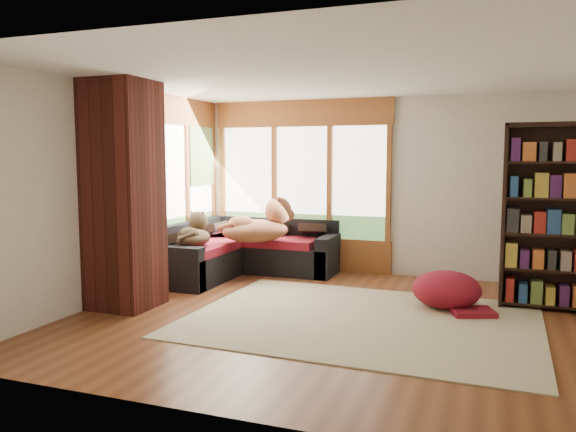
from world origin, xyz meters
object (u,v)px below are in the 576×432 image
Objects in this scene: area_rug at (362,319)px; dog_brindle at (194,231)px; dog_tan at (261,222)px; bookshelf at (544,217)px; brick_chimney at (124,195)px; sectional_sofa at (236,254)px; pouf at (447,288)px.

dog_brindle is (-2.55, 0.93, 0.73)m from area_rug.
bookshelf is at bearing -47.46° from dog_tan.
dog_tan is at bearing 65.81° from brick_chimney.
bookshelf is (1.83, 1.15, 1.05)m from area_rug.
brick_chimney reaches higher than sectional_sofa.
dog_tan is (-1.83, 1.57, 0.81)m from area_rug.
bookshelf reaches higher than pouf.
brick_chimney reaches higher than dog_brindle.
brick_chimney is 1.18× the size of sectional_sofa.
dog_brindle is at bearing -108.04° from sectional_sofa.
pouf is at bearing 19.18° from brick_chimney.
bookshelf reaches higher than dog_tan.
dog_brindle is (-0.29, -0.72, 0.43)m from sectional_sofa.
area_rug is 2.54m from dog_tan.
brick_chimney is 2.29× the size of dog_tan.
bookshelf is at bearing -3.46° from sectional_sofa.
dog_tan is (0.43, -0.09, 0.52)m from sectional_sofa.
dog_brindle is at bearing 83.17° from brick_chimney.
brick_chimney is at bearing 160.45° from dog_brindle.
sectional_sofa is at bearing -34.39° from dog_brindle.
sectional_sofa is 1.94× the size of dog_tan.
brick_chimney is 4.80m from bookshelf.
sectional_sofa is 2.79× the size of pouf.
area_rug is 3.20× the size of dog_tan.
area_rug is at bearing -81.58° from dog_tan.
sectional_sofa is 3.18m from pouf.
pouf is 3.40m from dog_brindle.
brick_chimney reaches higher than pouf.
brick_chimney reaches higher than bookshelf.
bookshelf is 2.69× the size of pouf.
pouf is (0.81, 0.83, 0.22)m from area_rug.
pouf is at bearing -104.43° from dog_brindle.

